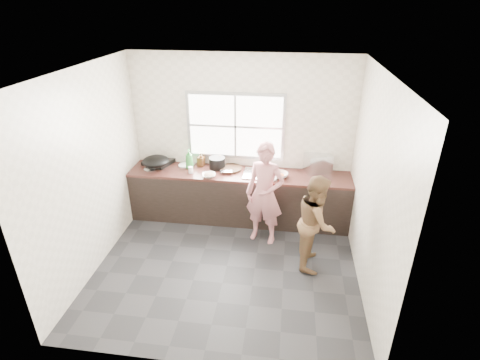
# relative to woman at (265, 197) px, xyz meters

# --- Properties ---
(floor) EXTENTS (3.60, 3.20, 0.01)m
(floor) POSITION_rel_woman_xyz_m (-0.46, -0.74, -0.75)
(floor) COLOR #242427
(floor) RESTS_ON ground
(ceiling) EXTENTS (3.60, 3.20, 0.01)m
(ceiling) POSITION_rel_woman_xyz_m (-0.46, -0.74, 1.96)
(ceiling) COLOR silver
(ceiling) RESTS_ON wall_back
(wall_back) EXTENTS (3.60, 0.01, 2.70)m
(wall_back) POSITION_rel_woman_xyz_m (-0.46, 0.87, 0.60)
(wall_back) COLOR beige
(wall_back) RESTS_ON ground
(wall_left) EXTENTS (0.01, 3.20, 2.70)m
(wall_left) POSITION_rel_woman_xyz_m (-2.26, -0.74, 0.60)
(wall_left) COLOR beige
(wall_left) RESTS_ON ground
(wall_right) EXTENTS (0.01, 3.20, 2.70)m
(wall_right) POSITION_rel_woman_xyz_m (1.35, -0.74, 0.60)
(wall_right) COLOR silver
(wall_right) RESTS_ON ground
(wall_front) EXTENTS (3.60, 0.01, 2.70)m
(wall_front) POSITION_rel_woman_xyz_m (-0.46, -2.34, 0.60)
(wall_front) COLOR silver
(wall_front) RESTS_ON ground
(cabinet) EXTENTS (3.60, 0.62, 0.82)m
(cabinet) POSITION_rel_woman_xyz_m (-0.46, 0.55, -0.34)
(cabinet) COLOR black
(cabinet) RESTS_ON floor
(countertop) EXTENTS (3.60, 0.64, 0.04)m
(countertop) POSITION_rel_woman_xyz_m (-0.46, 0.55, 0.09)
(countertop) COLOR #3B1D18
(countertop) RESTS_ON cabinet
(sink) EXTENTS (0.55, 0.45, 0.02)m
(sink) POSITION_rel_woman_xyz_m (-0.11, 0.55, 0.12)
(sink) COLOR silver
(sink) RESTS_ON countertop
(faucet) EXTENTS (0.02, 0.02, 0.30)m
(faucet) POSITION_rel_woman_xyz_m (-0.11, 0.75, 0.26)
(faucet) COLOR silver
(faucet) RESTS_ON countertop
(window_frame) EXTENTS (1.60, 0.05, 1.10)m
(window_frame) POSITION_rel_woman_xyz_m (-0.56, 0.85, 0.80)
(window_frame) COLOR #9EA0A5
(window_frame) RESTS_ON wall_back
(window_glazing) EXTENTS (1.50, 0.01, 1.00)m
(window_glazing) POSITION_rel_woman_xyz_m (-0.56, 0.83, 0.80)
(window_glazing) COLOR white
(window_glazing) RESTS_ON window_frame
(woman) EXTENTS (0.62, 0.48, 1.49)m
(woman) POSITION_rel_woman_xyz_m (0.00, 0.00, 0.00)
(woman) COLOR #CB7A7F
(woman) RESTS_ON floor
(person_side) EXTENTS (0.56, 0.70, 1.36)m
(person_side) POSITION_rel_woman_xyz_m (0.74, -0.48, -0.06)
(person_side) COLOR brown
(person_side) RESTS_ON floor
(cutting_board) EXTENTS (0.42, 0.42, 0.04)m
(cutting_board) POSITION_rel_woman_xyz_m (-0.62, 0.66, 0.13)
(cutting_board) COLOR black
(cutting_board) RESTS_ON countertop
(cleaver) EXTENTS (0.21, 0.12, 0.01)m
(cleaver) POSITION_rel_woman_xyz_m (-0.66, 0.49, 0.16)
(cleaver) COLOR silver
(cleaver) RESTS_ON cutting_board
(bowl_mince) EXTENTS (0.26, 0.26, 0.05)m
(bowl_mince) POSITION_rel_woman_xyz_m (-0.92, 0.34, 0.14)
(bowl_mince) COLOR white
(bowl_mince) RESTS_ON countertop
(bowl_crabs) EXTENTS (0.25, 0.25, 0.07)m
(bowl_crabs) POSITION_rel_woman_xyz_m (0.20, 0.47, 0.15)
(bowl_crabs) COLOR silver
(bowl_crabs) RESTS_ON countertop
(bowl_held) EXTENTS (0.25, 0.25, 0.06)m
(bowl_held) POSITION_rel_woman_xyz_m (0.08, 0.34, 0.15)
(bowl_held) COLOR silver
(bowl_held) RESTS_ON countertop
(black_pot) EXTENTS (0.35, 0.35, 0.19)m
(black_pot) POSITION_rel_woman_xyz_m (-0.85, 0.68, 0.21)
(black_pot) COLOR black
(black_pot) RESTS_ON countertop
(plate_food) EXTENTS (0.23, 0.23, 0.02)m
(plate_food) POSITION_rel_woman_xyz_m (-1.41, 0.71, 0.12)
(plate_food) COLOR silver
(plate_food) RESTS_ON countertop
(bottle_green) EXTENTS (0.15, 0.15, 0.33)m
(bottle_green) POSITION_rel_woman_xyz_m (-1.30, 0.62, 0.28)
(bottle_green) COLOR #2A8132
(bottle_green) RESTS_ON countertop
(bottle_brown_tall) EXTENTS (0.11, 0.12, 0.22)m
(bottle_brown_tall) POSITION_rel_woman_xyz_m (-1.14, 0.76, 0.22)
(bottle_brown_tall) COLOR #402410
(bottle_brown_tall) RESTS_ON countertop
(bottle_brown_short) EXTENTS (0.18, 0.18, 0.18)m
(bottle_brown_short) POSITION_rel_woman_xyz_m (-0.82, 0.78, 0.20)
(bottle_brown_short) COLOR #492A12
(bottle_brown_short) RESTS_ON countertop
(glass_jar) EXTENTS (0.09, 0.09, 0.11)m
(glass_jar) POSITION_rel_woman_xyz_m (-1.24, 0.44, 0.17)
(glass_jar) COLOR white
(glass_jar) RESTS_ON countertop
(burner) EXTENTS (0.54, 0.54, 0.06)m
(burner) POSITION_rel_woman_xyz_m (-1.88, 0.75, 0.15)
(burner) COLOR black
(burner) RESTS_ON countertop
(wok) EXTENTS (0.53, 0.53, 0.16)m
(wok) POSITION_rel_woman_xyz_m (-1.84, 0.51, 0.26)
(wok) COLOR black
(wok) RESTS_ON burner
(dish_rack) EXTENTS (0.48, 0.41, 0.30)m
(dish_rack) POSITION_rel_woman_xyz_m (0.80, 0.78, 0.27)
(dish_rack) COLOR silver
(dish_rack) RESTS_ON countertop
(pot_lid_left) EXTENTS (0.25, 0.25, 0.01)m
(pot_lid_left) POSITION_rel_woman_xyz_m (-1.94, 0.50, 0.12)
(pot_lid_left) COLOR #B7B9BE
(pot_lid_left) RESTS_ON countertop
(pot_lid_right) EXTENTS (0.30, 0.30, 0.01)m
(pot_lid_right) POSITION_rel_woman_xyz_m (-1.38, 0.78, 0.12)
(pot_lid_right) COLOR #ACB0B3
(pot_lid_right) RESTS_ON countertop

